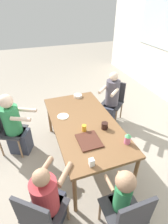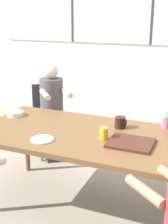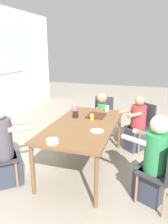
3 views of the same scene
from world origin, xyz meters
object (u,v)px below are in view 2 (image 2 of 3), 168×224
Objects in this scene: coffee_mug at (120,122)px; juice_glass at (104,134)px; bowl_white_shallow at (15,114)px; person_woman_green_shirt at (53,116)px; chair_for_woman_green_shirt at (50,113)px; sippy_cup at (167,119)px.

coffee_mug is 1.03× the size of juice_glass.
coffee_mug is at bearing 3.98° from bowl_white_shallow.
person_woman_green_shirt is at bearing 88.14° from bowl_white_shallow.
chair_for_woman_green_shirt reaches higher than coffee_mug.
chair_for_woman_green_shirt is at bearing 135.26° from juice_glass.
bowl_white_shallow is (0.08, -0.83, 0.25)m from chair_for_woman_green_shirt.
person_woman_green_shirt is 1.47m from sippy_cup.
person_woman_green_shirt is at bearing 147.58° from coffee_mug.
bowl_white_shallow is at bearing -170.96° from sippy_cup.
sippy_cup is (1.36, -0.48, 0.29)m from person_woman_green_shirt.
coffee_mug is 0.39m from sippy_cup.
coffee_mug is 0.65× the size of bowl_white_shallow.
coffee_mug is at bearing 80.47° from juice_glass.
sippy_cup is 1.59× the size of juice_glass.
person_woman_green_shirt is 11.60× the size of juice_glass.
coffee_mug reaches higher than bowl_white_shallow.
bowl_white_shallow is at bearing 46.83° from person_woman_green_shirt.
sippy_cup reaches higher than juice_glass.
person_woman_green_shirt is 1.35m from juice_glass.
person_woman_green_shirt is at bearing 90.00° from chair_for_woman_green_shirt.
sippy_cup is at bearing 9.04° from bowl_white_shallow.
person_woman_green_shirt reaches higher than sippy_cup.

